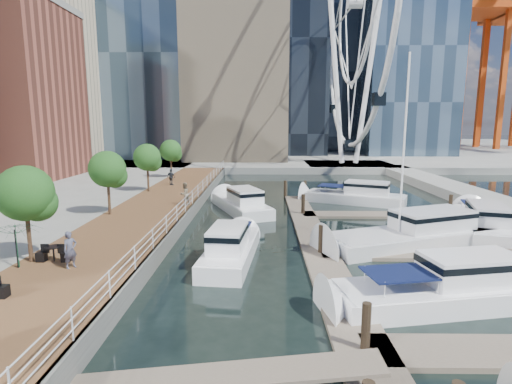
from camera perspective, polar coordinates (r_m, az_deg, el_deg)
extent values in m
plane|color=black|center=(15.94, 2.28, -18.28)|extent=(520.00, 520.00, 0.00)
cube|color=brown|center=(31.11, -15.28, -3.59)|extent=(6.00, 60.00, 1.00)
cube|color=#595954|center=(30.42, -9.83, -3.68)|extent=(0.25, 60.00, 1.00)
cube|color=gray|center=(116.28, 1.03, 6.30)|extent=(200.00, 114.00, 1.00)
cube|color=gray|center=(40.32, 31.22, -1.67)|extent=(4.00, 60.00, 1.00)
cube|color=gray|center=(67.98, 13.08, 3.59)|extent=(14.00, 12.00, 1.00)
cube|color=#6D6051|center=(25.40, 8.55, -7.27)|extent=(2.00, 32.00, 0.20)
cube|color=#6D6051|center=(25.10, 23.03, -8.18)|extent=(12.00, 2.00, 0.20)
cube|color=#6D6051|center=(34.22, 16.77, -3.15)|extent=(12.00, 2.00, 0.20)
cube|color=brown|center=(56.56, -31.48, 11.90)|extent=(12.00, 14.00, 20.00)
cube|color=#BCAD8E|center=(73.68, -29.07, 14.41)|extent=(14.00, 16.00, 28.00)
cylinder|color=white|center=(67.45, 11.38, 15.10)|extent=(0.80, 0.80, 26.00)
cylinder|color=white|center=(68.51, 15.64, 14.85)|extent=(0.80, 0.80, 26.00)
torus|color=white|center=(70.11, 13.96, 24.78)|extent=(0.70, 44.70, 44.70)
cylinder|color=#3F2B1C|center=(21.80, -29.66, -5.60)|extent=(0.20, 0.20, 2.40)
sphere|color=#265B1E|center=(21.39, -30.13, -0.15)|extent=(2.60, 2.60, 2.60)
cylinder|color=#3F2B1C|center=(30.61, -20.25, -0.81)|extent=(0.20, 0.20, 2.40)
sphere|color=#265B1E|center=(30.31, -20.49, 3.09)|extent=(2.60, 2.60, 2.60)
cylinder|color=#3F2B1C|center=(39.98, -15.16, 1.80)|extent=(0.20, 0.20, 2.40)
sphere|color=#265B1E|center=(39.75, -15.30, 4.80)|extent=(2.60, 2.60, 2.60)
cylinder|color=#3F2B1C|center=(49.59, -12.01, 3.41)|extent=(0.20, 0.20, 2.40)
sphere|color=#265B1E|center=(49.41, -12.10, 5.83)|extent=(2.60, 2.60, 2.60)
imported|color=#4B4E64|center=(20.08, -25.02, -7.49)|extent=(0.71, 0.74, 1.71)
imported|color=gray|center=(32.48, -10.17, -0.27)|extent=(1.08, 1.14, 1.86)
imported|color=#2E333A|center=(43.52, -12.02, 2.11)|extent=(1.10, 0.84, 1.74)
imported|color=#103C21|center=(21.16, -31.09, -6.60)|extent=(2.79, 2.83, 2.09)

